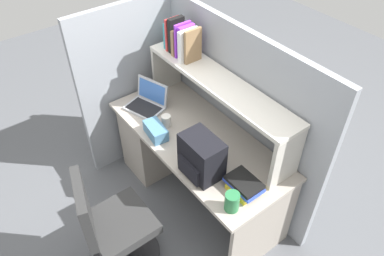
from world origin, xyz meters
name	(u,v)px	position (x,y,z in m)	size (l,w,h in m)	color
ground_plane	(196,195)	(0.00, 0.00, 0.00)	(8.00, 8.00, 0.00)	#595B60
desk	(170,140)	(-0.39, 0.00, 0.40)	(1.60, 0.70, 0.73)	#AAA093
cubicle_partition_rear	(234,114)	(0.00, 0.38, 0.78)	(1.84, 0.05, 1.55)	gray
cubicle_partition_left	(135,84)	(-0.85, -0.05, 0.78)	(0.05, 1.06, 1.55)	gray
overhead_hutch	(219,91)	(0.00, 0.20, 1.08)	(1.44, 0.28, 0.45)	#BCB7AC
reference_books_on_shelf	(182,40)	(-0.45, 0.20, 1.31)	(0.31, 0.18, 0.29)	teal
laptop	(147,102)	(-0.56, -0.10, 0.78)	(0.37, 0.33, 0.22)	#B7BABF
backpack	(201,157)	(0.30, -0.20, 0.88)	(0.30, 0.23, 0.31)	black
computer_mouse	(184,142)	(0.00, -0.12, 0.75)	(0.06, 0.10, 0.03)	#7299C6
paper_cup	(166,121)	(-0.26, -0.11, 0.78)	(0.08, 0.08, 0.10)	white
tissue_box	(156,131)	(-0.21, -0.25, 0.78)	(0.22, 0.12, 0.10)	teal
snack_canister	(232,202)	(0.67, -0.24, 0.80)	(0.10, 0.10, 0.14)	#26723F
desk_book_stack	(244,185)	(0.60, -0.07, 0.77)	(0.25, 0.19, 0.08)	yellow
office_chair	(113,230)	(0.13, -0.86, 0.39)	(0.52, 0.54, 0.93)	black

